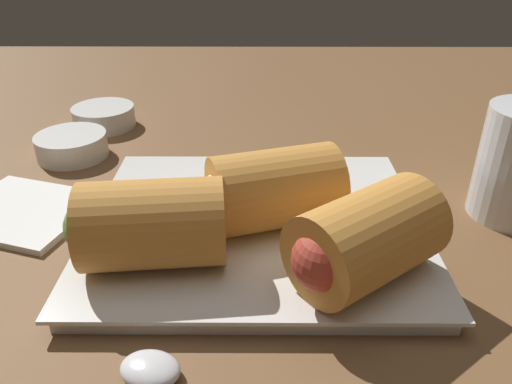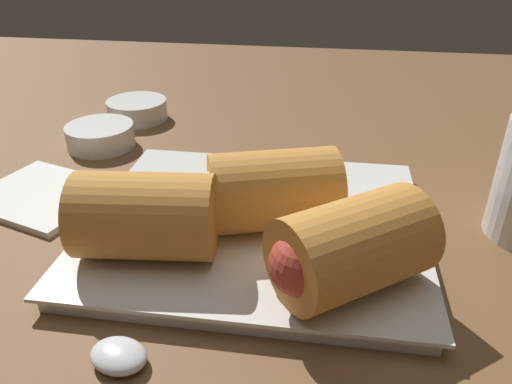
{
  "view_description": "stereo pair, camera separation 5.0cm",
  "coord_description": "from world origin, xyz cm",
  "px_view_note": "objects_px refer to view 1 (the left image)",
  "views": [
    {
      "loc": [
        1.15,
        -32.07,
        25.61
      ],
      "look_at": [
        0.96,
        2.83,
        6.03
      ],
      "focal_mm": 35.0,
      "sensor_mm": 36.0,
      "label": 1
    },
    {
      "loc": [
        6.14,
        -31.68,
        25.61
      ],
      "look_at": [
        0.96,
        2.83,
        6.03
      ],
      "focal_mm": 35.0,
      "sensor_mm": 36.0,
      "label": 2
    }
  ],
  "objects_px": {
    "serving_plate": "(256,226)",
    "dipping_bowl_near": "(72,145)",
    "dipping_bowl_far": "(104,116)",
    "napkin": "(23,211)",
    "spoon": "(184,379)"
  },
  "relations": [
    {
      "from": "dipping_bowl_near",
      "to": "napkin",
      "type": "bearing_deg",
      "value": -92.6
    },
    {
      "from": "serving_plate",
      "to": "dipping_bowl_near",
      "type": "bearing_deg",
      "value": 143.18
    },
    {
      "from": "dipping_bowl_near",
      "to": "dipping_bowl_far",
      "type": "height_order",
      "value": "same"
    },
    {
      "from": "dipping_bowl_far",
      "to": "spoon",
      "type": "relative_size",
      "value": 0.41
    },
    {
      "from": "dipping_bowl_near",
      "to": "spoon",
      "type": "xyz_separation_m",
      "value": [
        0.16,
        -0.31,
        -0.01
      ]
    },
    {
      "from": "spoon",
      "to": "dipping_bowl_far",
      "type": "bearing_deg",
      "value": 111.06
    },
    {
      "from": "dipping_bowl_near",
      "to": "dipping_bowl_far",
      "type": "distance_m",
      "value": 0.09
    },
    {
      "from": "dipping_bowl_far",
      "to": "napkin",
      "type": "height_order",
      "value": "dipping_bowl_far"
    },
    {
      "from": "dipping_bowl_near",
      "to": "napkin",
      "type": "height_order",
      "value": "dipping_bowl_near"
    },
    {
      "from": "serving_plate",
      "to": "dipping_bowl_far",
      "type": "height_order",
      "value": "dipping_bowl_far"
    },
    {
      "from": "dipping_bowl_near",
      "to": "spoon",
      "type": "distance_m",
      "value": 0.35
    },
    {
      "from": "serving_plate",
      "to": "spoon",
      "type": "bearing_deg",
      "value": -104.44
    },
    {
      "from": "serving_plate",
      "to": "dipping_bowl_near",
      "type": "relative_size",
      "value": 3.56
    },
    {
      "from": "dipping_bowl_near",
      "to": "spoon",
      "type": "bearing_deg",
      "value": -61.95
    },
    {
      "from": "serving_plate",
      "to": "dipping_bowl_near",
      "type": "height_order",
      "value": "dipping_bowl_near"
    }
  ]
}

